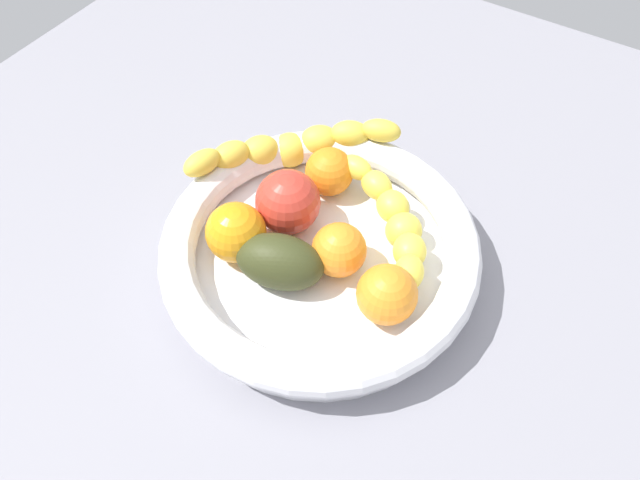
% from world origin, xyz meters
% --- Properties ---
extents(kitchen_counter, '(1.20, 1.20, 0.03)m').
position_xyz_m(kitchen_counter, '(0.00, 0.00, 0.01)').
color(kitchen_counter, gray).
rests_on(kitchen_counter, ground).
extents(fruit_bowl, '(0.34, 0.34, 0.06)m').
position_xyz_m(fruit_bowl, '(0.00, 0.00, 0.06)').
color(fruit_bowl, white).
rests_on(fruit_bowl, kitchen_counter).
extents(banana_draped_left, '(0.16, 0.16, 0.05)m').
position_xyz_m(banana_draped_left, '(-0.06, -0.06, 0.08)').
color(banana_draped_left, yellow).
rests_on(banana_draped_left, fruit_bowl).
extents(banana_draped_right, '(0.19, 0.20, 0.06)m').
position_xyz_m(banana_draped_right, '(0.10, -0.10, 0.09)').
color(banana_draped_right, yellow).
rests_on(banana_draped_right, fruit_bowl).
extents(orange_front, '(0.06, 0.06, 0.06)m').
position_xyz_m(orange_front, '(-0.02, 0.00, 0.08)').
color(orange_front, orange).
rests_on(orange_front, fruit_bowl).
extents(orange_mid_left, '(0.07, 0.07, 0.07)m').
position_xyz_m(orange_mid_left, '(0.08, 0.04, 0.09)').
color(orange_mid_left, orange).
rests_on(orange_mid_left, fruit_bowl).
extents(orange_mid_right, '(0.06, 0.06, 0.06)m').
position_xyz_m(orange_mid_right, '(-0.09, 0.02, 0.08)').
color(orange_mid_right, orange).
rests_on(orange_mid_right, fruit_bowl).
extents(orange_rear, '(0.06, 0.06, 0.06)m').
position_xyz_m(orange_rear, '(0.04, -0.09, 0.08)').
color(orange_rear, orange).
rests_on(orange_rear, fruit_bowl).
extents(avocado_dark, '(0.11, 0.08, 0.06)m').
position_xyz_m(avocado_dark, '(0.02, 0.05, 0.08)').
color(avocado_dark, '#353A1B').
rests_on(avocado_dark, fruit_bowl).
extents(tomato_red, '(0.07, 0.07, 0.07)m').
position_xyz_m(tomato_red, '(0.06, -0.02, 0.09)').
color(tomato_red, red).
rests_on(tomato_red, fruit_bowl).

